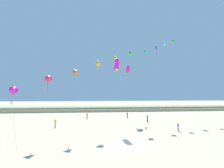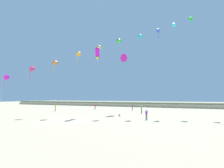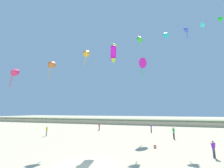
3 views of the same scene
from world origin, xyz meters
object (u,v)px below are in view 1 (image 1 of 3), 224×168
at_px(person_mid_center, 87,115).
at_px(person_far_right, 55,123).
at_px(person_near_left, 127,115).
at_px(person_near_right, 147,118).
at_px(large_kite_low_lead, 127,69).
at_px(large_kite_mid_trail, 117,65).
at_px(person_far_left, 178,126).
at_px(beach_ball, 146,128).

distance_m(person_mid_center, person_far_right, 11.53).
height_order(person_near_left, person_near_right, person_near_right).
xyz_separation_m(person_near_right, person_mid_center, (-15.03, 6.20, -0.10)).
relative_size(person_near_right, large_kite_low_lead, 0.44).
height_order(person_near_right, large_kite_mid_trail, large_kite_mid_trail).
distance_m(person_far_left, person_far_right, 24.05).
bearing_deg(person_near_left, person_far_left, -67.89).
distance_m(large_kite_mid_trail, beach_ball, 13.98).
distance_m(person_mid_center, large_kite_low_lead, 16.74).
relative_size(person_mid_center, large_kite_low_lead, 0.40).
relative_size(person_far_right, large_kite_mid_trail, 0.55).
relative_size(person_mid_center, beach_ball, 4.39).
xyz_separation_m(person_near_left, person_mid_center, (-11.31, -0.08, -0.01)).
distance_m(person_near_right, person_far_left, 9.70).
bearing_deg(person_mid_center, beach_ball, -46.90).
bearing_deg(person_far_left, large_kite_low_lead, 123.76).
bearing_deg(person_far_right, beach_ball, -10.07).
bearing_deg(person_mid_center, person_far_left, -41.35).
bearing_deg(large_kite_low_lead, person_near_right, -18.99).
bearing_deg(person_mid_center, person_near_right, -22.41).
relative_size(person_near_left, person_mid_center, 1.01).
distance_m(person_mid_center, beach_ball, 18.10).
bearing_deg(beach_ball, person_near_right, 69.10).
bearing_deg(person_near_right, person_far_left, -74.30).
bearing_deg(person_near_right, large_kite_low_lead, 161.01).
relative_size(person_near_right, large_kite_mid_trail, 0.60).
xyz_separation_m(person_near_right, person_far_right, (-20.78, -3.79, -0.08)).
distance_m(person_near_left, large_kite_low_lead, 13.22).
bearing_deg(large_kite_mid_trail, person_mid_center, 120.46).
height_order(person_near_left, beach_ball, person_near_left).
distance_m(person_far_left, large_kite_mid_trail, 16.66).
bearing_deg(person_far_left, person_far_right, 166.67).
relative_size(person_far_right, beach_ball, 4.50).
distance_m(person_near_left, large_kite_mid_trail, 17.33).
relative_size(person_far_left, large_kite_mid_trail, 0.52).
bearing_deg(person_near_right, person_mid_center, 157.59).
bearing_deg(large_kite_mid_trail, person_far_left, -19.97).
bearing_deg(person_near_left, person_mid_center, -179.58).
distance_m(person_far_left, large_kite_low_lead, 18.08).
bearing_deg(beach_ball, person_far_right, 169.93).
xyz_separation_m(person_near_left, beach_ball, (1.04, -13.29, -0.75)).
bearing_deg(person_far_left, large_kite_mid_trail, 160.03).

